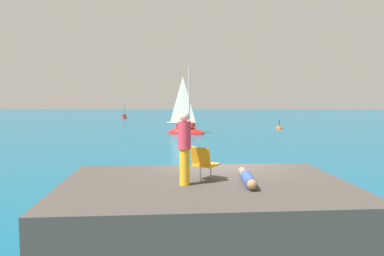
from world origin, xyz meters
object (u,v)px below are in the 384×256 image
Objects in this scene: beach_chair at (204,162)px; sailboat_far at (124,117)px; sailboat_near at (186,130)px; person_sunbather at (247,178)px; person_standing at (185,146)px; marker_buoy at (279,129)px.

sailboat_far is at bearing 45.78° from beach_chair.
person_sunbather is (2.60, -21.15, 0.84)m from sailboat_near.
beach_chair is at bearing -141.41° from person_standing.
beach_chair is (1.62, -20.90, 1.16)m from sailboat_near.
beach_chair is (0.42, 0.47, -0.42)m from person_standing.
sailboat_far is 4.26× the size of beach_chair.
sailboat_far is at bearing 14.68° from person_sunbather.
person_sunbather is (12.52, -42.67, 0.98)m from sailboat_far.
sailboat_near is 21.46m from person_standing.
sailboat_far is 2.10× the size of person_standing.
sailboat_near reaches higher than person_standing.
sailboat_near is 21.33m from person_sunbather.
marker_buoy is (8.55, 5.16, -0.32)m from sailboat_near.
sailboat_near is at bearing 5.35° from person_sunbather.
person_standing is at bearing 15.46° from sailboat_far.
sailboat_near reaches higher than marker_buoy.
person_sunbather is 1.56× the size of marker_buoy.
sailboat_far is 44.33m from person_standing.
person_sunbather is 2.21× the size of beach_chair.
marker_buoy is at bearing 46.70° from sailboat_near.
sailboat_near is at bearing -96.36° from person_standing.
beach_chair is at bearing -69.98° from sailboat_near.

